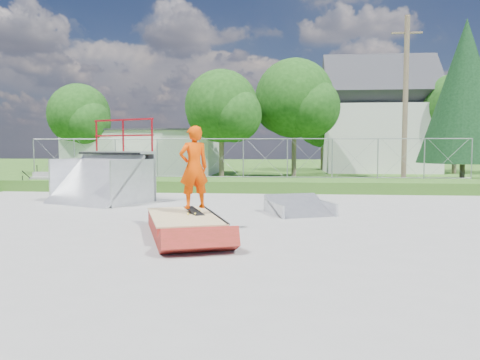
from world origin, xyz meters
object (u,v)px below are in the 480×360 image
Objects in this scene: quarter_pipe at (99,161)px; flat_bank_ramp at (300,207)px; skater at (194,170)px; grind_box at (184,225)px.

flat_bank_ramp is (6.68, -2.10, -1.21)m from quarter_pipe.
quarter_pipe is 1.57× the size of skater.
quarter_pipe is 1.72× the size of flat_bank_ramp.
skater is at bearing -24.94° from quarter_pipe.
quarter_pipe reaches higher than grind_box.
skater is (0.18, 0.29, 1.18)m from grind_box.
flat_bank_ramp reaches higher than grind_box.
skater is at bearing -150.67° from flat_bank_ramp.
quarter_pipe is at bearing 107.88° from grind_box.
flat_bank_ramp is (2.64, 3.17, 0.03)m from grind_box.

